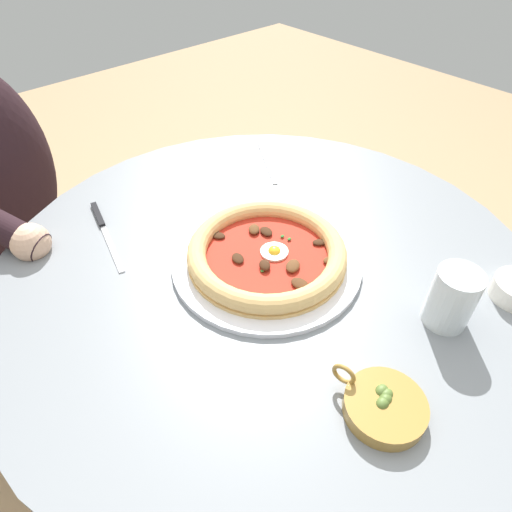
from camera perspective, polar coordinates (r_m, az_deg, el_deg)
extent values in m
cube|color=tan|center=(1.39, 0.84, -23.49)|extent=(6.00, 6.00, 0.02)
cylinder|color=gray|center=(0.78, 1.36, -1.61)|extent=(0.96, 0.96, 0.03)
cylinder|color=slate|center=(1.06, 1.04, -15.39)|extent=(0.08, 0.08, 0.68)
cylinder|color=slate|center=(1.37, 0.85, -23.15)|extent=(0.43, 0.43, 0.02)
cylinder|color=white|center=(0.77, 1.58, -0.63)|extent=(0.33, 0.33, 0.01)
cylinder|color=#E0B26B|center=(0.77, 1.59, -0.19)|extent=(0.27, 0.27, 0.01)
torus|color=#E0B26B|center=(0.76, 1.61, 0.56)|extent=(0.27, 0.27, 0.03)
cylinder|color=red|center=(0.76, 1.60, 0.09)|extent=(0.26, 0.26, 0.00)
cylinder|color=white|center=(0.76, 2.39, 0.56)|extent=(0.05, 0.05, 0.00)
ellipsoid|color=yellow|center=(0.76, 2.39, 0.67)|extent=(0.02, 0.02, 0.02)
ellipsoid|color=#4C2D19|center=(0.71, 5.73, -3.60)|extent=(0.03, 0.03, 0.01)
ellipsoid|color=#3D2314|center=(0.80, -4.91, 2.66)|extent=(0.03, 0.03, 0.01)
ellipsoid|color=#3D2314|center=(0.80, 1.33, 3.21)|extent=(0.02, 0.03, 0.01)
ellipsoid|color=#3D2314|center=(0.73, 1.14, -1.21)|extent=(0.03, 0.03, 0.01)
ellipsoid|color=#3D2314|center=(0.79, 8.16, 1.76)|extent=(0.03, 0.03, 0.01)
ellipsoid|color=brown|center=(0.73, 4.79, -1.28)|extent=(0.04, 0.04, 0.01)
ellipsoid|color=brown|center=(0.80, -0.25, 3.49)|extent=(0.03, 0.03, 0.01)
ellipsoid|color=brown|center=(0.75, 9.60, -0.53)|extent=(0.03, 0.03, 0.01)
ellipsoid|color=#3D2314|center=(0.75, -2.37, -0.30)|extent=(0.03, 0.03, 0.01)
ellipsoid|color=#2D6B28|center=(0.73, 0.86, -1.90)|extent=(0.01, 0.01, 0.00)
ellipsoid|color=#2D6B28|center=(0.79, 4.45, 2.13)|extent=(0.01, 0.01, 0.00)
ellipsoid|color=#2D6B28|center=(0.79, 3.43, 2.57)|extent=(0.01, 0.01, 0.00)
cylinder|color=silver|center=(0.71, 24.04, -5.01)|extent=(0.07, 0.07, 0.10)
cylinder|color=silver|center=(0.73, 23.45, -6.47)|extent=(0.06, 0.06, 0.04)
cube|color=silver|center=(0.84, -18.13, 0.95)|extent=(0.04, 0.14, 0.00)
cube|color=black|center=(0.93, -19.77, 5.07)|extent=(0.03, 0.08, 0.01)
cylinder|color=olive|center=(0.61, 16.32, -18.26)|extent=(0.11, 0.11, 0.02)
torus|color=olive|center=(0.61, 11.29, -14.77)|extent=(0.01, 0.03, 0.03)
ellipsoid|color=#516B2D|center=(0.61, 16.49, -16.88)|extent=(0.02, 0.02, 0.02)
ellipsoid|color=#516B2D|center=(0.61, 16.38, -17.42)|extent=(0.02, 0.02, 0.02)
ellipsoid|color=#516B2D|center=(0.61, 16.04, -17.89)|extent=(0.02, 0.02, 0.02)
ellipsoid|color=#516B2D|center=(0.62, 15.93, -16.44)|extent=(0.02, 0.02, 0.02)
cube|color=#BCBCC1|center=(1.05, 1.43, 12.05)|extent=(0.11, 0.16, 0.00)
cube|color=#282833|center=(1.48, -25.51, -7.30)|extent=(0.43, 0.40, 0.45)
sphere|color=tan|center=(0.88, -27.15, 1.59)|extent=(0.07, 0.07, 0.07)
cube|color=beige|center=(1.37, -29.61, -0.64)|extent=(0.50, 0.50, 0.02)
cylinder|color=#B7B2A8|center=(1.36, -26.56, -14.21)|extent=(0.02, 0.02, 0.43)
cylinder|color=#B7B2A8|center=(1.48, -17.78, -4.69)|extent=(0.02, 0.02, 0.43)
cylinder|color=#B7B2A8|center=(1.69, -26.89, -0.97)|extent=(0.02, 0.02, 0.43)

